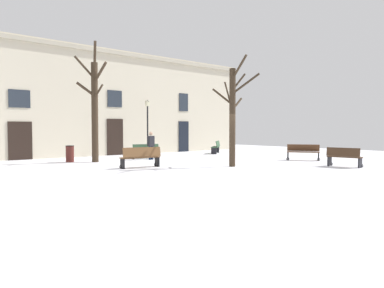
{
  "coord_description": "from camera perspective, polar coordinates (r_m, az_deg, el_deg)",
  "views": [
    {
      "loc": [
        -12.11,
        -12.34,
        1.79
      ],
      "look_at": [
        0.0,
        2.04,
        1.01
      ],
      "focal_mm": 34.26,
      "sensor_mm": 36.0,
      "label": 1
    }
  ],
  "objects": [
    {
      "name": "bench_near_lamp",
      "position": [
        22.21,
        -7.34,
        -1.08
      ],
      "size": [
        1.72,
        0.8,
        0.89
      ],
      "rotation": [
        0.0,
        0.0,
        2.95
      ],
      "color": "#2D4C33",
      "rests_on": "ground"
    },
    {
      "name": "bench_near_center_tree",
      "position": [
        21.82,
        16.92,
        -1.19
      ],
      "size": [
        1.38,
        1.77,
        0.91
      ],
      "rotation": [
        0.0,
        0.0,
        5.28
      ],
      "color": "#51331E",
      "rests_on": "ground"
    },
    {
      "name": "person_strolling",
      "position": [
        21.41,
        -6.41,
        -0.04
      ],
      "size": [
        0.41,
        0.27,
        1.63
      ],
      "rotation": [
        0.0,
        0.0,
        3.28
      ],
      "color": "black",
      "rests_on": "ground"
    },
    {
      "name": "tree_right_of_center",
      "position": [
        17.51,
        6.4,
        4.83
      ],
      "size": [
        1.55,
        2.05,
        5.15
      ],
      "color": "#382B1E",
      "rests_on": "ground"
    },
    {
      "name": "bench_facing_shops",
      "position": [
        18.67,
        22.59,
        -1.89
      ],
      "size": [
        0.7,
        1.61,
        0.92
      ],
      "rotation": [
        0.0,
        0.0,
        1.71
      ],
      "color": "#3D2819",
      "rests_on": "ground"
    },
    {
      "name": "streetlamp",
      "position": [
        24.97,
        -6.93,
        3.51
      ],
      "size": [
        0.3,
        0.3,
        3.76
      ],
      "color": "black",
      "rests_on": "ground"
    },
    {
      "name": "bench_back_to_back_right",
      "position": [
        26.79,
        3.78,
        -0.42
      ],
      "size": [
        1.76,
        1.56,
        0.93
      ],
      "rotation": [
        0.0,
        0.0,
        3.83
      ],
      "color": "#2D4C33",
      "rests_on": "ground"
    },
    {
      "name": "bench_far_corner",
      "position": [
        17.03,
        -7.96,
        -1.99
      ],
      "size": [
        1.94,
        0.65,
        0.96
      ],
      "rotation": [
        0.0,
        0.0,
        3.04
      ],
      "color": "brown",
      "rests_on": "ground"
    },
    {
      "name": "litter_bin",
      "position": [
        20.84,
        -18.48,
        -1.45
      ],
      "size": [
        0.46,
        0.46,
        0.89
      ],
      "color": "#4C1E19",
      "rests_on": "ground"
    },
    {
      "name": "building_facade",
      "position": [
        25.83,
        -12.12,
        6.47
      ],
      "size": [
        23.54,
        0.6,
        7.21
      ],
      "color": "beige",
      "rests_on": "ground"
    },
    {
      "name": "ground_plane",
      "position": [
        17.38,
        4.35,
        -3.56
      ],
      "size": [
        37.67,
        37.67,
        0.0
      ],
      "primitive_type": "plane",
      "color": "white"
    },
    {
      "name": "tree_center",
      "position": [
        20.39,
        -14.93,
        5.66
      ],
      "size": [
        1.22,
        1.62,
        6.29
      ],
      "color": "#382B1E",
      "rests_on": "ground"
    }
  ]
}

